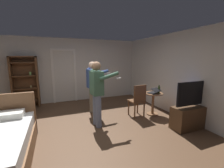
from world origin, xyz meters
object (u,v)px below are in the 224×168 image
object	(u,v)px
tv_flatscreen	(191,114)
bottle_on_table	(159,90)
person_striped_shirt	(93,84)
suitcase_dark	(26,109)
side_table	(153,100)
laptop	(154,92)
bookshelf	(25,80)
wooden_chair	(138,99)
person_blue_shirt	(97,90)

from	to	relation	value
tv_flatscreen	bottle_on_table	world-z (taller)	tv_flatscreen
person_striped_shirt	suitcase_dark	world-z (taller)	person_striped_shirt
side_table	person_striped_shirt	size ratio (longest dim) A/B	0.42
side_table	suitcase_dark	distance (m)	4.00
side_table	laptop	bearing A→B (deg)	-110.53
tv_flatscreen	laptop	size ratio (longest dim) A/B	2.92
bookshelf	suitcase_dark	bearing A→B (deg)	-85.60
suitcase_dark	wooden_chair	bearing A→B (deg)	-32.27
tv_flatscreen	bottle_on_table	size ratio (longest dim) A/B	4.69
laptop	person_striped_shirt	xyz separation A→B (m)	(-1.70, 0.85, 0.21)
person_blue_shirt	person_striped_shirt	xyz separation A→B (m)	(0.13, 0.90, -0.01)
bottle_on_table	suitcase_dark	xyz separation A→B (m)	(-3.87, 1.50, -0.61)
laptop	wooden_chair	size ratio (longest dim) A/B	0.42
bookshelf	person_striped_shirt	size ratio (longest dim) A/B	1.10
bottle_on_table	person_blue_shirt	world-z (taller)	person_blue_shirt
bookshelf	bottle_on_table	size ratio (longest dim) A/B	7.12
tv_flatscreen	suitcase_dark	bearing A→B (deg)	148.06
person_striped_shirt	suitcase_dark	distance (m)	2.25
bookshelf	person_blue_shirt	size ratio (longest dim) A/B	1.09
bottle_on_table	person_striped_shirt	distance (m)	2.06
bookshelf	person_striped_shirt	bearing A→B (deg)	-36.42
tv_flatscreen	wooden_chair	size ratio (longest dim) A/B	1.22
bottle_on_table	laptop	bearing A→B (deg)	165.74
wooden_chair	bottle_on_table	bearing A→B (deg)	-9.36
tv_flatscreen	laptop	distance (m)	1.18
person_blue_shirt	person_striped_shirt	distance (m)	0.91
wooden_chair	suitcase_dark	xyz separation A→B (m)	(-3.20, 1.39, -0.35)
person_blue_shirt	suitcase_dark	size ratio (longest dim) A/B	3.13
tv_flatscreen	suitcase_dark	distance (m)	4.79
bookshelf	suitcase_dark	world-z (taller)	bookshelf
tv_flatscreen	side_table	size ratio (longest dim) A/B	1.73
bottle_on_table	suitcase_dark	bearing A→B (deg)	158.78
laptop	person_striped_shirt	size ratio (longest dim) A/B	0.25
bookshelf	tv_flatscreen	size ratio (longest dim) A/B	1.52
suitcase_dark	person_striped_shirt	bearing A→B (deg)	-25.75
bookshelf	laptop	xyz separation A→B (m)	(3.79, -2.39, -0.23)
laptop	bottle_on_table	world-z (taller)	bottle_on_table
person_blue_shirt	suitcase_dark	world-z (taller)	person_blue_shirt
laptop	suitcase_dark	world-z (taller)	laptop
side_table	bottle_on_table	distance (m)	0.38
tv_flatscreen	side_table	xyz separation A→B (m)	(-0.33, 1.11, 0.10)
bottle_on_table	wooden_chair	distance (m)	0.73
tv_flatscreen	wooden_chair	distance (m)	1.44
laptop	person_blue_shirt	size ratio (longest dim) A/B	0.25
bookshelf	laptop	distance (m)	4.48
side_table	bottle_on_table	xyz separation A→B (m)	(0.14, -0.08, 0.34)
person_striped_shirt	wooden_chair	bearing A→B (deg)	-33.31
side_table	wooden_chair	distance (m)	0.54
person_striped_shirt	suitcase_dark	size ratio (longest dim) A/B	3.08
wooden_chair	person_striped_shirt	xyz separation A→B (m)	(-1.18, 0.77, 0.41)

